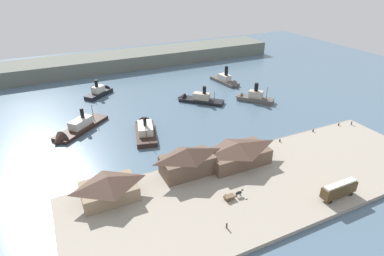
{
  "coord_description": "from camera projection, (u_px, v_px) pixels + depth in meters",
  "views": [
    {
      "loc": [
        -49.93,
        -78.67,
        55.68
      ],
      "look_at": [
        -4.89,
        15.3,
        2.0
      ],
      "focal_mm": 29.91,
      "sensor_mm": 36.0,
      "label": 1
    }
  ],
  "objects": [
    {
      "name": "ferry_approaching_west",
      "position": [
        101.0,
        92.0,
        151.65
      ],
      "size": [
        15.55,
        13.82,
        9.38
      ],
      "color": "black",
      "rests_on": "ground"
    },
    {
      "name": "mooring_post_center_west",
      "position": [
        339.0,
        124.0,
        120.61
      ],
      "size": [
        0.44,
        0.44,
        0.9
      ],
      "primitive_type": "cylinder",
      "color": "black",
      "rests_on": "quay_promenade"
    },
    {
      "name": "pedestrian_by_tram",
      "position": [
        352.0,
        123.0,
        121.03
      ],
      "size": [
        0.4,
        0.4,
        1.63
      ],
      "color": "#33384C",
      "rests_on": "quay_promenade"
    },
    {
      "name": "ferry_shed_west_terminal",
      "position": [
        238.0,
        153.0,
        96.75
      ],
      "size": [
        19.03,
        10.46,
        6.85
      ],
      "color": "brown",
      "rests_on": "quay_promenade"
    },
    {
      "name": "street_tram",
      "position": [
        339.0,
        189.0,
        82.74
      ],
      "size": [
        10.47,
        2.76,
        4.36
      ],
      "color": "#4C381E",
      "rests_on": "quay_promenade"
    },
    {
      "name": "ferry_outer_harbor",
      "position": [
        145.0,
        129.0,
        117.57
      ],
      "size": [
        11.39,
        20.96,
        9.89
      ],
      "color": "black",
      "rests_on": "ground"
    },
    {
      "name": "ferry_mid_harbor",
      "position": [
        227.0,
        81.0,
        165.52
      ],
      "size": [
        8.11,
        20.13,
        10.76
      ],
      "color": "#514C47",
      "rests_on": "ground"
    },
    {
      "name": "ground_plane",
      "position": [
        225.0,
        149.0,
        107.75
      ],
      "size": [
        320.0,
        320.0,
        0.0
      ],
      "primitive_type": "plane",
      "color": "slate"
    },
    {
      "name": "ferry_shed_east_terminal",
      "position": [
        187.0,
        161.0,
        91.48
      ],
      "size": [
        15.26,
        8.57,
        8.33
      ],
      "color": "brown",
      "rests_on": "quay_promenade"
    },
    {
      "name": "ferry_moored_east",
      "position": [
        196.0,
        99.0,
        144.23
      ],
      "size": [
        19.19,
        18.74,
        9.39
      ],
      "color": "black",
      "rests_on": "ground"
    },
    {
      "name": "quay_promenade",
      "position": [
        265.0,
        184.0,
        89.84
      ],
      "size": [
        110.0,
        36.0,
        1.2
      ],
      "primitive_type": "cube",
      "color": "#9E9384",
      "rests_on": "ground"
    },
    {
      "name": "seawall_edge",
      "position": [
        230.0,
        153.0,
        104.63
      ],
      "size": [
        110.0,
        0.8,
        1.0
      ],
      "primitive_type": "cube",
      "color": "gray",
      "rests_on": "ground"
    },
    {
      "name": "horse_cart",
      "position": [
        233.0,
        195.0,
        83.0
      ],
      "size": [
        5.63,
        1.69,
        1.87
      ],
      "color": "brown",
      "rests_on": "quay_promenade"
    },
    {
      "name": "mooring_post_center_east",
      "position": [
        280.0,
        140.0,
        109.67
      ],
      "size": [
        0.44,
        0.44,
        0.9
      ],
      "primitive_type": "cylinder",
      "color": "black",
      "rests_on": "quay_promenade"
    },
    {
      "name": "far_headland",
      "position": [
        132.0,
        59.0,
        194.1
      ],
      "size": [
        180.0,
        24.0,
        8.0
      ],
      "primitive_type": "cube",
      "color": "#60665B",
      "rests_on": "ground"
    },
    {
      "name": "ferry_departing_north",
      "position": [
        252.0,
        97.0,
        144.83
      ],
      "size": [
        15.02,
        16.38,
        9.92
      ],
      "color": "#514C47",
      "rests_on": "ground"
    },
    {
      "name": "mooring_post_west",
      "position": [
        313.0,
        131.0,
        116.13
      ],
      "size": [
        0.44,
        0.44,
        0.9
      ],
      "primitive_type": "cylinder",
      "color": "black",
      "rests_on": "quay_promenade"
    },
    {
      "name": "ferry_shed_customs_shed",
      "position": [
        108.0,
        187.0,
        82.05
      ],
      "size": [
        14.3,
        10.24,
        6.62
      ],
      "color": "#847056",
      "rests_on": "quay_promenade"
    },
    {
      "name": "pedestrian_standing_center",
      "position": [
        227.0,
        225.0,
        73.64
      ],
      "size": [
        0.41,
        0.41,
        1.66
      ],
      "color": "#4C3D33",
      "rests_on": "quay_promenade"
    },
    {
      "name": "ferry_near_quay",
      "position": [
        75.0,
        130.0,
        117.04
      ],
      "size": [
        23.58,
        21.39,
        10.38
      ],
      "color": "black",
      "rests_on": "ground"
    }
  ]
}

